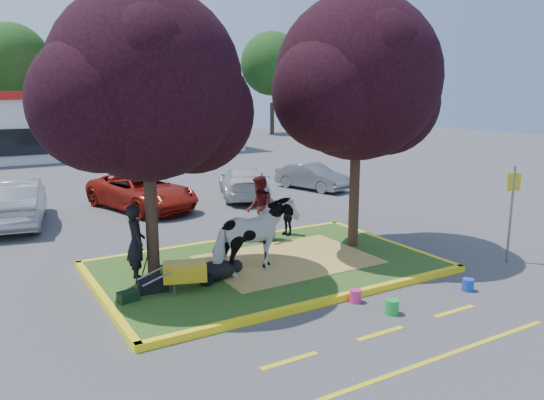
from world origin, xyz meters
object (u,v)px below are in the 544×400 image
handler (136,243)px  sign_post (512,203)px  calf (216,270)px  bucket_blue (468,285)px  bucket_green (392,307)px  car_silver (16,202)px  wheelbarrow (185,272)px  bucket_pink (356,296)px  cow (255,237)px

handler → sign_post: sign_post is taller
calf → handler: bearing=174.8°
calf → bucket_blue: size_ratio=3.72×
bucket_green → car_silver: size_ratio=0.06×
wheelbarrow → calf: bearing=38.3°
calf → wheelbarrow: (-0.85, -0.29, 0.21)m
handler → bucket_pink: bearing=-128.5°
handler → wheelbarrow: 1.45m
cow → bucket_green: (1.42, -3.15, -0.89)m
bucket_green → bucket_pink: (-0.24, 0.85, -0.01)m
bucket_green → cow: bearing=114.3°
calf → cow: bearing=19.7°
cow → bucket_green: cow is taller
bucket_pink → cow: bearing=117.1°
wheelbarrow → bucket_pink: bearing=-15.5°
calf → handler: 1.91m
handler → wheelbarrow: size_ratio=1.07×
car_silver → bucket_green: bearing=126.6°
sign_post → car_silver: size_ratio=0.54×
sign_post → handler: bearing=-175.5°
cow → sign_post: sign_post is taller
handler → sign_post: 9.45m
bucket_pink → bucket_blue: bucket_pink is taller
bucket_green → bucket_pink: 0.88m
handler → sign_post: bearing=-106.7°
handler → bucket_pink: 5.04m
sign_post → bucket_blue: size_ratio=9.17×
handler → bucket_green: size_ratio=5.85×
car_silver → cow: bearing=127.1°
handler → calf: bearing=-117.0°
bucket_blue → bucket_green: bearing=-178.1°
cow → bucket_green: bearing=-167.6°
cow → sign_post: bearing=-121.0°
sign_post → bucket_blue: (-2.57, -0.87, -1.44)m
wheelbarrow → sign_post: size_ratio=0.65×
calf → bucket_blue: calf is taller
wheelbarrow → cow: bearing=25.7°
bucket_pink → car_silver: bearing=116.7°
bucket_green → bucket_pink: bucket_green is taller
bucket_green → car_silver: bearing=116.0°
calf → sign_post: bearing=7.6°
wheelbarrow → bucket_pink: 3.69m
wheelbarrow → handler: bearing=140.2°
cow → handler: (-2.52, 0.99, -0.01)m
calf → car_silver: (-3.36, 8.58, 0.41)m
sign_post → bucket_green: 5.22m
handler → bucket_blue: 7.56m
handler → bucket_blue: handler is taller
bucket_pink → sign_post: bearing=1.1°
wheelbarrow → car_silver: bearing=125.4°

